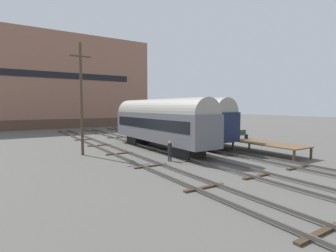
{
  "coord_description": "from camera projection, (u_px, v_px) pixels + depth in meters",
  "views": [
    {
      "loc": [
        -13.3,
        -19.54,
        4.38
      ],
      "look_at": [
        2.18,
        4.96,
        2.2
      ],
      "focal_mm": 28.0,
      "sensor_mm": 36.0,
      "label": 1
    }
  ],
  "objects": [
    {
      "name": "track_right",
      "position": [
        213.0,
        149.0,
        26.19
      ],
      "size": [
        2.6,
        60.0,
        0.26
      ],
      "color": "#4C4742",
      "rests_on": "ground"
    },
    {
      "name": "ground_plane",
      "position": [
        177.0,
        154.0,
        23.89
      ],
      "size": [
        200.0,
        200.0,
        0.0
      ],
      "primitive_type": "plane",
      "color": "#56544F"
    },
    {
      "name": "person_worker",
      "position": [
        170.0,
        149.0,
        20.92
      ],
      "size": [
        0.32,
        0.32,
        1.62
      ],
      "color": "#282833",
      "rests_on": "ground"
    },
    {
      "name": "train_car_grey",
      "position": [
        159.0,
        121.0,
        26.33
      ],
      "size": [
        2.92,
        15.28,
        5.11
      ],
      "color": "black",
      "rests_on": "ground"
    },
    {
      "name": "train_car_navy",
      "position": [
        175.0,
        118.0,
        31.67
      ],
      "size": [
        2.98,
        17.91,
        5.22
      ],
      "color": "black",
      "rests_on": "ground"
    },
    {
      "name": "warehouse_building",
      "position": [
        64.0,
        83.0,
        56.72
      ],
      "size": [
        34.4,
        12.19,
        18.88
      ],
      "color": "brown",
      "rests_on": "ground"
    },
    {
      "name": "track_middle",
      "position": [
        177.0,
        153.0,
        23.88
      ],
      "size": [
        2.6,
        60.0,
        0.26
      ],
      "color": "#4C4742",
      "rests_on": "ground"
    },
    {
      "name": "bench",
      "position": [
        242.0,
        134.0,
        26.7
      ],
      "size": [
        1.4,
        0.4,
        0.91
      ],
      "color": "#2D4C33",
      "rests_on": "station_platform"
    },
    {
      "name": "utility_pole",
      "position": [
        81.0,
        98.0,
        23.21
      ],
      "size": [
        1.8,
        0.24,
        9.96
      ],
      "color": "#473828",
      "rests_on": "ground"
    },
    {
      "name": "track_left",
      "position": [
        133.0,
        158.0,
        21.56
      ],
      "size": [
        2.6,
        60.0,
        0.26
      ],
      "color": "#4C4742",
      "rests_on": "ground"
    },
    {
      "name": "station_platform",
      "position": [
        241.0,
        140.0,
        26.46
      ],
      "size": [
        2.69,
        13.17,
        1.05
      ],
      "color": "brown",
      "rests_on": "ground"
    }
  ]
}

